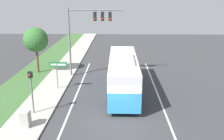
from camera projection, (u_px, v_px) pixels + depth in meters
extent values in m
plane|color=#38383A|center=(117.00, 119.00, 17.76)|extent=(80.00, 80.00, 0.00)
cube|color=#ADA89E|center=(31.00, 117.00, 17.88)|extent=(2.80, 80.00, 0.12)
cube|color=silver|center=(67.00, 118.00, 17.84)|extent=(0.14, 30.00, 0.01)
cube|color=silver|center=(168.00, 119.00, 17.68)|extent=(0.14, 30.00, 0.01)
cube|color=#3393D1|center=(123.00, 80.00, 22.48)|extent=(2.42, 10.41, 1.54)
cube|color=silver|center=(123.00, 65.00, 22.07)|extent=(2.42, 10.41, 1.26)
cube|color=black|center=(123.00, 69.00, 22.20)|extent=(2.46, 9.57, 0.95)
cube|color=silver|center=(123.00, 59.00, 21.11)|extent=(1.69, 3.64, 0.24)
cylinder|color=black|center=(111.00, 75.00, 25.77)|extent=(0.28, 1.04, 1.04)
cylinder|color=black|center=(133.00, 75.00, 25.72)|extent=(0.28, 1.04, 1.04)
cylinder|color=black|center=(109.00, 100.00, 19.59)|extent=(0.28, 1.04, 1.04)
cylinder|color=black|center=(138.00, 101.00, 19.54)|extent=(0.28, 1.04, 1.04)
cylinder|color=slate|center=(70.00, 43.00, 26.18)|extent=(0.20, 0.20, 7.25)
cylinder|color=slate|center=(96.00, 10.00, 25.14)|extent=(5.60, 0.14, 0.14)
cube|color=black|center=(95.00, 16.00, 25.32)|extent=(0.32, 0.28, 0.90)
sphere|color=red|center=(95.00, 19.00, 25.22)|extent=(0.18, 0.18, 0.18)
cube|color=black|center=(103.00, 16.00, 25.30)|extent=(0.32, 0.28, 0.90)
sphere|color=red|center=(102.00, 19.00, 25.20)|extent=(0.18, 0.18, 0.18)
cube|color=black|center=(110.00, 16.00, 25.28)|extent=(0.32, 0.28, 0.90)
sphere|color=red|center=(110.00, 19.00, 25.18)|extent=(0.18, 0.18, 0.18)
cylinder|color=slate|center=(32.00, 93.00, 17.99)|extent=(0.12, 0.12, 3.29)
cube|color=black|center=(30.00, 75.00, 17.58)|extent=(0.28, 0.24, 0.44)
sphere|color=red|center=(29.00, 75.00, 17.44)|extent=(0.14, 0.14, 0.14)
cylinder|color=slate|center=(57.00, 76.00, 22.91)|extent=(0.08, 0.08, 2.70)
cube|color=#196B33|center=(58.00, 65.00, 22.60)|extent=(1.64, 0.03, 0.48)
cube|color=white|center=(58.00, 65.00, 22.59)|extent=(1.39, 0.01, 0.17)
cube|color=#A8A8A3|center=(26.00, 119.00, 16.40)|extent=(0.56, 0.64, 1.05)
cylinder|color=brown|center=(37.00, 60.00, 27.72)|extent=(0.24, 0.24, 2.90)
sphere|color=#33662D|center=(36.00, 40.00, 27.07)|extent=(2.67, 2.67, 2.67)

